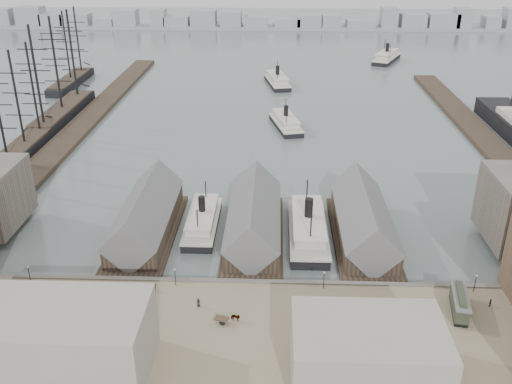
{
  "coord_description": "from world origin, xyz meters",
  "views": [
    {
      "loc": [
        4.96,
        -103.52,
        68.15
      ],
      "look_at": [
        0.0,
        30.0,
        6.0
      ],
      "focal_mm": 40.0,
      "sensor_mm": 36.0,
      "label": 1
    }
  ],
  "objects_px": {
    "tram": "(460,303)",
    "horse_cart_right": "(353,323)",
    "horse_cart_center": "(231,318)",
    "ferry_docked_west": "(203,220)",
    "horse_cart_left": "(43,294)"
  },
  "relations": [
    {
      "from": "ferry_docked_west",
      "to": "horse_cart_right",
      "type": "distance_m",
      "value": 51.81
    },
    {
      "from": "horse_cart_center",
      "to": "tram",
      "type": "bearing_deg",
      "value": -69.34
    },
    {
      "from": "ferry_docked_west",
      "to": "tram",
      "type": "relative_size",
      "value": 2.33
    },
    {
      "from": "tram",
      "to": "horse_cart_center",
      "type": "height_order",
      "value": "tram"
    },
    {
      "from": "ferry_docked_west",
      "to": "horse_cart_left",
      "type": "height_order",
      "value": "ferry_docked_west"
    },
    {
      "from": "horse_cart_left",
      "to": "tram",
      "type": "bearing_deg",
      "value": -95.65
    },
    {
      "from": "tram",
      "to": "horse_cart_center",
      "type": "relative_size",
      "value": 2.19
    },
    {
      "from": "horse_cart_center",
      "to": "horse_cart_right",
      "type": "distance_m",
      "value": 22.41
    },
    {
      "from": "tram",
      "to": "horse_cart_right",
      "type": "xyz_separation_m",
      "value": [
        -20.4,
        -5.13,
        -1.17
      ]
    },
    {
      "from": "horse_cart_center",
      "to": "horse_cart_right",
      "type": "relative_size",
      "value": 1.07
    },
    {
      "from": "horse_cart_center",
      "to": "ferry_docked_west",
      "type": "bearing_deg",
      "value": 28.81
    },
    {
      "from": "horse_cart_left",
      "to": "horse_cart_right",
      "type": "height_order",
      "value": "horse_cart_left"
    },
    {
      "from": "ferry_docked_west",
      "to": "horse_cart_left",
      "type": "bearing_deg",
      "value": -129.39
    },
    {
      "from": "horse_cart_left",
      "to": "horse_cart_right",
      "type": "relative_size",
      "value": 1.01
    },
    {
      "from": "horse_cart_left",
      "to": "horse_cart_center",
      "type": "relative_size",
      "value": 0.95
    }
  ]
}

